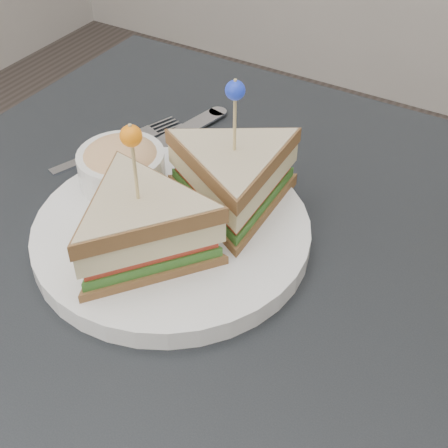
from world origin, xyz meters
TOP-DOWN VIEW (x-y plane):
  - table at (0.00, 0.00)m, footprint 0.80×0.80m
  - plate_meal at (-0.05, 0.02)m, footprint 0.37×0.37m
  - cutlery_fork at (-0.21, 0.13)m, footprint 0.08×0.18m
  - cutlery_knife at (-0.17, 0.13)m, footprint 0.07×0.24m

SIDE VIEW (x-z plane):
  - table at x=0.00m, z-range 0.30..1.05m
  - cutlery_fork at x=-0.21m, z-range 0.75..0.76m
  - cutlery_knife at x=-0.17m, z-range 0.75..0.76m
  - plate_meal at x=-0.05m, z-range 0.71..0.88m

